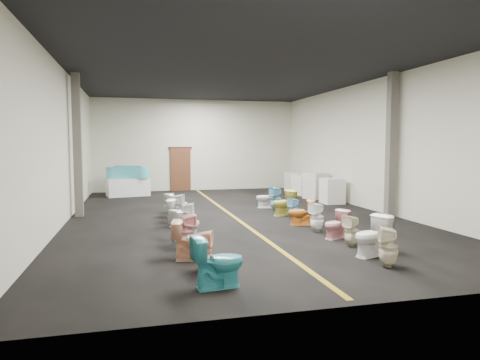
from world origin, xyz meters
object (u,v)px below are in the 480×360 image
at_px(toilet_left_5, 187,218).
at_px(toilet_left_6, 181,213).
at_px(toilet_left_9, 169,203).
at_px(toilet_right_4, 317,217).
at_px(appliance_crate_b, 316,186).
at_px(appliance_crate_c, 303,185).
at_px(toilet_right_6, 294,209).
at_px(toilet_left_2, 192,240).
at_px(toilet_right_3, 336,224).
at_px(toilet_right_8, 276,199).
at_px(appliance_crate_d, 291,182).
at_px(toilet_left_3, 186,232).
at_px(bathtub, 128,172).
at_px(toilet_right_5, 301,212).
at_px(toilet_right_9, 266,198).
at_px(toilet_right_0, 389,247).
at_px(appliance_crate_a, 332,191).
at_px(toilet_left_1, 203,251).
at_px(toilet_left_7, 177,208).
at_px(toilet_left_0, 218,262).
at_px(toilet_right_2, 352,231).
at_px(toilet_left_8, 177,205).
at_px(toilet_right_1, 372,236).
at_px(toilet_right_7, 284,203).
at_px(display_table, 128,187).
at_px(toilet_left_4, 186,224).

xyz_separation_m(toilet_left_5, toilet_left_6, (-0.05, 0.85, -0.00)).
distance_m(toilet_left_9, toilet_right_4, 5.36).
bearing_deg(appliance_crate_b, appliance_crate_c, 90.00).
bearing_deg(toilet_right_6, toilet_left_2, -63.46).
distance_m(toilet_right_3, toilet_right_8, 4.43).
distance_m(appliance_crate_d, toilet_left_3, 12.22).
height_order(bathtub, toilet_right_4, bathtub).
bearing_deg(toilet_right_5, toilet_left_2, -39.61).
bearing_deg(toilet_right_8, toilet_left_6, -71.72).
bearing_deg(toilet_right_3, toilet_right_9, 157.05).
height_order(toilet_right_0, toilet_right_3, toilet_right_0).
bearing_deg(appliance_crate_a, bathtub, 150.15).
height_order(toilet_left_1, toilet_left_7, toilet_left_7).
bearing_deg(toilet_left_7, appliance_crate_c, -28.24).
relative_size(toilet_left_7, toilet_right_5, 1.14).
xyz_separation_m(appliance_crate_a, toilet_right_4, (-2.83, -4.88, -0.10)).
bearing_deg(toilet_right_4, toilet_left_0, -58.70).
xyz_separation_m(appliance_crate_d, toilet_left_0, (-6.17, -13.02, -0.03)).
relative_size(toilet_left_0, toilet_left_6, 1.10).
distance_m(bathtub, toilet_right_2, 12.08).
relative_size(toilet_left_5, toilet_right_3, 1.12).
xyz_separation_m(toilet_left_0, toilet_right_4, (3.34, 3.67, -0.03)).
bearing_deg(toilet_left_6, toilet_left_8, 21.18).
bearing_deg(appliance_crate_c, toilet_right_8, -122.92).
distance_m(appliance_crate_a, toilet_left_3, 8.72).
xyz_separation_m(toilet_left_7, toilet_right_0, (3.35, -5.64, -0.03)).
height_order(toilet_right_1, toilet_right_6, toilet_right_1).
height_order(appliance_crate_c, toilet_right_5, appliance_crate_c).
relative_size(toilet_left_3, toilet_right_7, 0.96).
relative_size(appliance_crate_d, toilet_right_5, 1.26).
relative_size(toilet_left_1, toilet_left_6, 0.97).
bearing_deg(toilet_left_6, toilet_right_3, -101.89).
xyz_separation_m(display_table, toilet_right_8, (4.98, -5.73, 0.02)).
bearing_deg(toilet_right_3, toilet_right_7, 156.84).
height_order(appliance_crate_c, toilet_right_2, appliance_crate_c).
distance_m(toilet_left_1, toilet_right_1, 3.52).
xyz_separation_m(toilet_right_0, toilet_right_7, (0.10, 6.01, 0.02)).
distance_m(toilet_left_1, toilet_left_6, 4.32).
relative_size(toilet_left_1, toilet_right_7, 0.91).
distance_m(toilet_left_2, toilet_left_4, 1.85).
bearing_deg(toilet_right_8, toilet_right_5, -14.95).
height_order(toilet_right_7, toilet_right_9, toilet_right_7).
distance_m(display_table, toilet_left_9, 5.44).
distance_m(display_table, toilet_right_2, 12.06).
distance_m(appliance_crate_a, toilet_left_8, 6.34).
bearing_deg(toilet_left_3, display_table, -6.74).
relative_size(toilet_left_6, toilet_right_0, 1.00).
distance_m(appliance_crate_c, toilet_left_5, 9.37).
bearing_deg(toilet_left_4, toilet_left_0, 156.64).
bearing_deg(toilet_left_3, toilet_right_5, -73.35).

